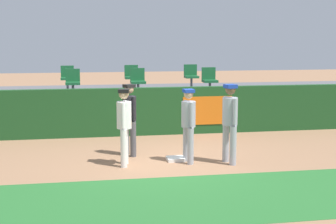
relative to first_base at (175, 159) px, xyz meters
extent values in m
plane|color=#936B4C|center=(-0.29, -0.03, -0.04)|extent=(60.00, 60.00, 0.00)
cube|color=#26662B|center=(-0.29, -2.74, -0.04)|extent=(18.00, 2.80, 0.01)
cube|color=white|center=(0.00, 0.00, 0.00)|extent=(0.40, 0.40, 0.08)
cylinder|color=white|center=(-1.18, -0.09, 0.38)|extent=(0.14, 0.14, 0.85)
cylinder|color=white|center=(-1.24, -0.39, 0.38)|extent=(0.14, 0.14, 0.85)
cylinder|color=white|center=(-1.21, -0.24, 1.11)|extent=(0.38, 0.38, 0.60)
sphere|color=tan|center=(-1.21, -0.24, 1.58)|extent=(0.22, 0.22, 0.22)
cube|color=black|center=(-1.21, -0.24, 1.65)|extent=(0.27, 0.27, 0.08)
cylinder|color=white|center=(-1.17, -0.04, 1.13)|extent=(0.09, 0.09, 0.56)
cylinder|color=white|center=(-1.25, -0.43, 1.13)|extent=(0.09, 0.09, 0.56)
ellipsoid|color=brown|center=(-1.08, -0.06, 0.89)|extent=(0.16, 0.22, 0.28)
cylinder|color=#9EA3AD|center=(0.23, -0.09, 0.38)|extent=(0.14, 0.14, 0.84)
cylinder|color=#9EA3AD|center=(0.27, -0.39, 0.38)|extent=(0.14, 0.14, 0.84)
cylinder|color=#9EA3AD|center=(0.25, -0.24, 1.09)|extent=(0.36, 0.36, 0.59)
sphere|color=tan|center=(0.25, -0.24, 1.55)|extent=(0.22, 0.22, 0.22)
cube|color=#193899|center=(0.25, -0.24, 1.62)|extent=(0.26, 0.26, 0.08)
cylinder|color=#9EA3AD|center=(0.23, -0.04, 1.11)|extent=(0.09, 0.09, 0.55)
cylinder|color=#9EA3AD|center=(0.28, -0.43, 1.11)|extent=(0.09, 0.09, 0.55)
cylinder|color=#9EA3AD|center=(1.12, -0.30, 0.41)|extent=(0.15, 0.15, 0.89)
cylinder|color=#9EA3AD|center=(1.20, -0.62, 0.41)|extent=(0.15, 0.15, 0.89)
cylinder|color=#9EA3AD|center=(1.16, -0.46, 1.16)|extent=(0.41, 0.41, 0.63)
sphere|color=brown|center=(1.16, -0.46, 1.65)|extent=(0.23, 0.23, 0.23)
cube|color=#193899|center=(1.16, -0.46, 1.73)|extent=(0.29, 0.29, 0.08)
cylinder|color=#9EA3AD|center=(1.11, -0.26, 1.18)|extent=(0.09, 0.09, 0.59)
cylinder|color=#9EA3AD|center=(1.21, -0.66, 1.18)|extent=(0.09, 0.09, 0.59)
cylinder|color=#4C4C51|center=(-1.07, 0.84, 0.39)|extent=(0.15, 0.15, 0.86)
cylinder|color=#4C4C51|center=(-0.93, 0.56, 0.39)|extent=(0.15, 0.15, 0.86)
cylinder|color=black|center=(-1.00, 0.70, 1.12)|extent=(0.44, 0.44, 0.60)
sphere|color=tan|center=(-1.00, 0.70, 1.59)|extent=(0.22, 0.22, 0.22)
cube|color=black|center=(-1.00, 0.70, 1.66)|extent=(0.31, 0.31, 0.08)
cylinder|color=black|center=(-1.09, 0.88, 1.14)|extent=(0.09, 0.09, 0.56)
cylinder|color=black|center=(-0.91, 0.52, 1.14)|extent=(0.09, 0.09, 0.56)
cube|color=#19471E|center=(-0.29, 3.17, 0.66)|extent=(18.00, 0.24, 1.40)
cube|color=orange|center=(1.56, 3.05, 0.66)|extent=(1.50, 0.02, 0.84)
cube|color=#59595E|center=(-0.29, 5.74, 0.48)|extent=(18.00, 4.80, 1.04)
cylinder|color=#4C4C51|center=(-2.38, 4.54, 1.20)|extent=(0.08, 0.08, 0.40)
cube|color=#19592D|center=(-2.38, 4.54, 1.40)|extent=(0.45, 0.44, 0.08)
cube|color=#19592D|center=(-2.38, 4.73, 1.64)|extent=(0.45, 0.06, 0.40)
cylinder|color=#4C4C51|center=(1.81, 6.34, 1.20)|extent=(0.08, 0.08, 0.40)
cube|color=#19592D|center=(1.81, 6.34, 1.40)|extent=(0.48, 0.44, 0.08)
cube|color=#19592D|center=(1.81, 6.53, 1.64)|extent=(0.48, 0.06, 0.40)
cylinder|color=#4C4C51|center=(-0.35, 6.34, 1.20)|extent=(0.08, 0.08, 0.40)
cube|color=#19592D|center=(-0.35, 6.34, 1.40)|extent=(0.48, 0.44, 0.08)
cube|color=#19592D|center=(-0.35, 6.53, 1.64)|extent=(0.48, 0.06, 0.40)
cylinder|color=#4C4C51|center=(-2.59, 6.34, 1.20)|extent=(0.08, 0.08, 0.40)
cube|color=#19592D|center=(-2.59, 6.34, 1.40)|extent=(0.45, 0.44, 0.08)
cube|color=#19592D|center=(-2.59, 6.53, 1.64)|extent=(0.45, 0.06, 0.40)
cylinder|color=#4C4C51|center=(-0.34, 4.54, 1.20)|extent=(0.08, 0.08, 0.40)
cube|color=#19592D|center=(-0.34, 4.54, 1.40)|extent=(0.46, 0.44, 0.08)
cube|color=#19592D|center=(-0.34, 4.73, 1.64)|extent=(0.46, 0.06, 0.40)
cylinder|color=#4C4C51|center=(2.02, 4.54, 1.20)|extent=(0.08, 0.08, 0.40)
cube|color=#19592D|center=(2.02, 4.54, 1.40)|extent=(0.46, 0.44, 0.08)
cube|color=#19592D|center=(2.02, 4.73, 1.64)|extent=(0.46, 0.06, 0.40)
camera|label=1|loc=(-2.13, -11.04, 2.82)|focal=52.86mm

